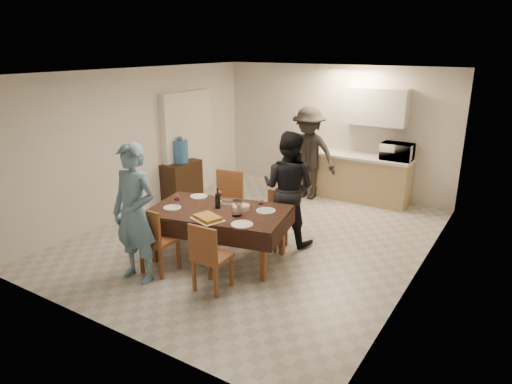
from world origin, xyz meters
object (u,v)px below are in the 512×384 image
dining_table (219,212)px  person_far (288,188)px  microwave (397,151)px  savoury_tart (208,218)px  water_pitcher (237,208)px  person_near (135,214)px  person_kitchen (308,153)px  water_jug (181,151)px  wine_bottle (218,198)px  console (182,181)px

dining_table → person_far: person_far is taller
microwave → savoury_tart: bearing=71.2°
water_pitcher → microwave: size_ratio=0.37×
water_pitcher → person_near: bearing=-132.0°
person_kitchen → water_pitcher: bearing=-81.2°
person_near → microwave: bearing=63.5°
savoury_tart → microwave: microwave is taller
person_far → water_jug: bearing=-17.2°
water_jug → savoury_tart: bearing=-42.6°
wine_bottle → microwave: (1.52, 3.58, 0.17)m
savoury_tart → person_kitchen: size_ratio=0.23×
person_near → person_kitchen: (0.40, 4.23, 0.00)m
water_pitcher → microwave: microwave is taller
dining_table → person_kitchen: 3.19m
wine_bottle → person_far: (0.60, 1.00, -0.02)m
water_pitcher → savoury_tart: (-0.25, -0.33, -0.08)m
water_jug → person_kitchen: size_ratio=0.24×
console → water_pitcher: water_pitcher is taller
dining_table → microwave: (1.47, 3.63, 0.35)m
savoury_tart → person_kitchen: 3.58m
water_pitcher → water_jug: bearing=144.9°
dining_table → person_far: size_ratio=1.20×
console → water_jug: (0.00, 0.00, 0.60)m
water_jug → savoury_tart: size_ratio=1.07×
microwave → person_far: 2.75m
savoury_tart → person_near: (-0.65, -0.67, 0.14)m
water_jug → wine_bottle: 2.77m
person_near → person_far: (1.10, 2.10, -0.03)m
console → person_near: person_near is taller
water_jug → water_pitcher: 3.16m
savoury_tart → person_far: bearing=72.5°
console → microwave: size_ratio=1.44×
console → wine_bottle: wine_bottle is taller
person_near → savoury_tart: bearing=42.7°
water_jug → microwave: microwave is taller
water_jug → wine_bottle: water_jug is taller
water_pitcher → person_kitchen: size_ratio=0.12×
water_pitcher → microwave: 3.86m
console → water_pitcher: bearing=-35.1°
microwave → person_kitchen: bearing=15.5°
dining_table → wine_bottle: bearing=122.7°
console → water_pitcher: 3.19m
savoury_tart → water_pitcher: bearing=52.9°
console → person_near: bearing=-59.2°
wine_bottle → dining_table: bearing=-45.0°
dining_table → microwave: size_ratio=3.70×
wine_bottle → person_near: (-0.50, -1.10, 0.01)m
microwave → person_kitchen: 1.69m
dining_table → person_far: (0.55, 1.05, 0.17)m
water_pitcher → person_near: size_ratio=0.12×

